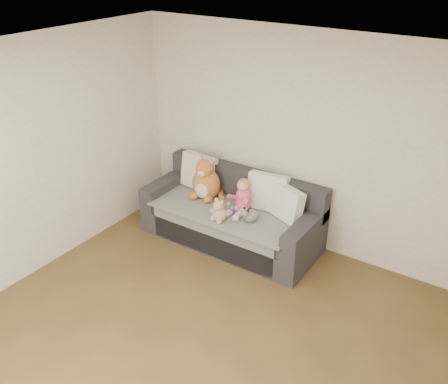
# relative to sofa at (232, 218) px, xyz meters

# --- Properties ---
(room_shell) EXTENTS (5.00, 5.00, 5.00)m
(room_shell) POSITION_rel_sofa_xyz_m (0.74, -1.64, 0.99)
(room_shell) COLOR brown
(room_shell) RESTS_ON ground
(sofa) EXTENTS (2.20, 0.94, 0.85)m
(sofa) POSITION_rel_sofa_xyz_m (0.00, 0.00, 0.00)
(sofa) COLOR #2B2A30
(sofa) RESTS_ON ground
(cushion_left) EXTENTS (0.51, 0.27, 0.47)m
(cushion_left) POSITION_rel_sofa_xyz_m (-0.65, 0.20, 0.39)
(cushion_left) COLOR white
(cushion_left) RESTS_ON sofa
(cushion_right_back) EXTENTS (0.51, 0.28, 0.46)m
(cushion_right_back) POSITION_rel_sofa_xyz_m (0.37, 0.19, 0.38)
(cushion_right_back) COLOR white
(cushion_right_back) RESTS_ON sofa
(cushion_right_front) EXTENTS (0.47, 0.34, 0.41)m
(cushion_right_front) POSITION_rel_sofa_xyz_m (0.69, 0.10, 0.36)
(cushion_right_front) COLOR white
(cushion_right_front) RESTS_ON sofa
(toddler) EXTENTS (0.29, 0.42, 0.41)m
(toddler) POSITION_rel_sofa_xyz_m (0.15, -0.03, 0.34)
(toddler) COLOR #EE5485
(toddler) RESTS_ON sofa
(plush_cat) EXTENTS (0.47, 0.42, 0.58)m
(plush_cat) POSITION_rel_sofa_xyz_m (-0.42, 0.03, 0.37)
(plush_cat) COLOR #A26A24
(plush_cat) RESTS_ON sofa
(teddy_bear) EXTENTS (0.23, 0.17, 0.29)m
(teddy_bear) POSITION_rel_sofa_xyz_m (0.06, -0.39, 0.28)
(teddy_bear) COLOR tan
(teddy_bear) RESTS_ON sofa
(plush_cow) EXTENTS (0.16, 0.24, 0.19)m
(plush_cow) POSITION_rel_sofa_xyz_m (0.37, -0.19, 0.24)
(plush_cow) COLOR white
(plush_cow) RESTS_ON sofa
(sippy_cup) EXTENTS (0.11, 0.07, 0.12)m
(sippy_cup) POSITION_rel_sofa_xyz_m (0.11, -0.17, 0.22)
(sippy_cup) COLOR #7B3591
(sippy_cup) RESTS_ON sofa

